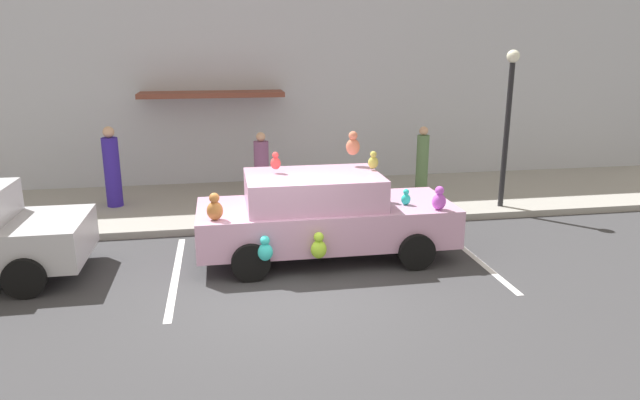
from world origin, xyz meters
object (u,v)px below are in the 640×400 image
Objects in this scene: plush_covered_car at (323,214)px; pedestrian_walking_past at (112,169)px; teddy_bear_on_sidewalk at (251,205)px; street_lamp_post at (508,112)px; pedestrian_by_lamp at (422,160)px; pedestrian_near_shopfront at (262,169)px.

plush_covered_car is 2.48× the size of pedestrian_walking_past.
teddy_bear_on_sidewalk is 0.17× the size of street_lamp_post.
plush_covered_car is 5.07m from pedestrian_by_lamp.
pedestrian_near_shopfront is at bearing 103.07° from plush_covered_car.
street_lamp_post reaches higher than pedestrian_walking_past.
pedestrian_near_shopfront is at bearing 164.36° from street_lamp_post.
plush_covered_car reaches higher than pedestrian_walking_past.
pedestrian_walking_past is (-8.79, 1.55, -1.31)m from street_lamp_post.
street_lamp_post reaches higher than pedestrian_near_shopfront.
street_lamp_post is 9.02m from pedestrian_walking_past.
pedestrian_near_shopfront is at bearing -176.01° from pedestrian_by_lamp.
teddy_bear_on_sidewalk is at bearing -103.49° from pedestrian_near_shopfront.
plush_covered_car is 5.24m from street_lamp_post.
street_lamp_post is 2.62m from pedestrian_by_lamp.
plush_covered_car is at bearing -76.93° from pedestrian_near_shopfront.
pedestrian_near_shopfront reaches higher than pedestrian_by_lamp.
plush_covered_car is at bearing -130.31° from pedestrian_by_lamp.
plush_covered_car reaches higher than teddy_bear_on_sidewalk.
plush_covered_car is at bearing -155.58° from street_lamp_post.
teddy_bear_on_sidewalk is 0.38× the size of pedestrian_near_shopfront.
teddy_bear_on_sidewalk is 6.04m from street_lamp_post.
pedestrian_walking_past is 1.13× the size of pedestrian_by_lamp.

